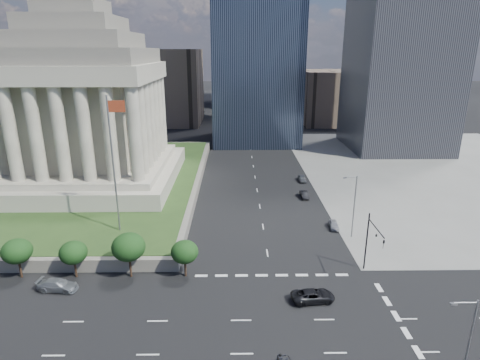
{
  "coord_description": "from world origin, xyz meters",
  "views": [
    {
      "loc": [
        -4.59,
        -31.34,
        27.75
      ],
      "look_at": [
        -3.97,
        16.2,
        12.27
      ],
      "focal_mm": 30.0,
      "sensor_mm": 36.0,
      "label": 1
    }
  ],
  "objects_px": {
    "traffic_signal_ne": "(372,239)",
    "parked_sedan_mid": "(304,195)",
    "pickup_truck": "(313,296)",
    "flagpole": "(114,158)",
    "suv_grey": "(58,285)",
    "street_lamp_north": "(353,203)",
    "parked_sedan_near": "(334,225)",
    "street_lamp_south": "(466,348)",
    "war_memorial": "(82,84)",
    "parked_sedan_far": "(302,178)"
  },
  "relations": [
    {
      "from": "flagpole",
      "to": "parked_sedan_mid",
      "type": "relative_size",
      "value": 5.34
    },
    {
      "from": "parked_sedan_far",
      "to": "war_memorial",
      "type": "bearing_deg",
      "value": -176.28
    },
    {
      "from": "street_lamp_north",
      "to": "suv_grey",
      "type": "xyz_separation_m",
      "value": [
        -39.4,
        -14.0,
        -4.96
      ]
    },
    {
      "from": "street_lamp_north",
      "to": "flagpole",
      "type": "bearing_deg",
      "value": -178.37
    },
    {
      "from": "street_lamp_south",
      "to": "street_lamp_north",
      "type": "distance_m",
      "value": 31.0
    },
    {
      "from": "street_lamp_south",
      "to": "flagpole",
      "type": "bearing_deg",
      "value": 139.53
    },
    {
      "from": "pickup_truck",
      "to": "war_memorial",
      "type": "bearing_deg",
      "value": 36.95
    },
    {
      "from": "pickup_truck",
      "to": "parked_sedan_mid",
      "type": "relative_size",
      "value": 1.34
    },
    {
      "from": "traffic_signal_ne",
      "to": "parked_sedan_far",
      "type": "height_order",
      "value": "traffic_signal_ne"
    },
    {
      "from": "war_memorial",
      "to": "traffic_signal_ne",
      "type": "height_order",
      "value": "war_memorial"
    },
    {
      "from": "war_memorial",
      "to": "street_lamp_north",
      "type": "height_order",
      "value": "war_memorial"
    },
    {
      "from": "traffic_signal_ne",
      "to": "suv_grey",
      "type": "bearing_deg",
      "value": -176.0
    },
    {
      "from": "suv_grey",
      "to": "traffic_signal_ne",
      "type": "bearing_deg",
      "value": -79.59
    },
    {
      "from": "suv_grey",
      "to": "parked_sedan_far",
      "type": "xyz_separation_m",
      "value": [
        36.31,
        41.83,
        -0.06
      ]
    },
    {
      "from": "war_memorial",
      "to": "traffic_signal_ne",
      "type": "xyz_separation_m",
      "value": [
        46.5,
        -34.3,
        -16.15
      ]
    },
    {
      "from": "flagpole",
      "to": "traffic_signal_ne",
      "type": "relative_size",
      "value": 2.5
    },
    {
      "from": "pickup_truck",
      "to": "parked_sedan_mid",
      "type": "height_order",
      "value": "pickup_truck"
    },
    {
      "from": "war_memorial",
      "to": "parked_sedan_mid",
      "type": "xyz_separation_m",
      "value": [
        43.0,
        -5.6,
        -20.78
      ]
    },
    {
      "from": "war_memorial",
      "to": "suv_grey",
      "type": "distance_m",
      "value": 43.13
    },
    {
      "from": "flagpole",
      "to": "parked_sedan_near",
      "type": "height_order",
      "value": "flagpole"
    },
    {
      "from": "pickup_truck",
      "to": "street_lamp_south",
      "type": "bearing_deg",
      "value": -155.26
    },
    {
      "from": "parked_sedan_near",
      "to": "parked_sedan_mid",
      "type": "distance_m",
      "value": 14.35
    },
    {
      "from": "street_lamp_south",
      "to": "suv_grey",
      "type": "bearing_deg",
      "value": 156.66
    },
    {
      "from": "pickup_truck",
      "to": "parked_sedan_near",
      "type": "xyz_separation_m",
      "value": [
        7.13,
        19.88,
        -0.09
      ]
    },
    {
      "from": "parked_sedan_mid",
      "to": "parked_sedan_far",
      "type": "distance_m",
      "value": 10.5
    },
    {
      "from": "parked_sedan_near",
      "to": "war_memorial",
      "type": "bearing_deg",
      "value": 161.53
    },
    {
      "from": "street_lamp_north",
      "to": "pickup_truck",
      "type": "distance_m",
      "value": 19.51
    },
    {
      "from": "pickup_truck",
      "to": "suv_grey",
      "type": "relative_size",
      "value": 1.04
    },
    {
      "from": "pickup_truck",
      "to": "suv_grey",
      "type": "height_order",
      "value": "suv_grey"
    },
    {
      "from": "traffic_signal_ne",
      "to": "parked_sedan_near",
      "type": "xyz_separation_m",
      "value": [
        -1.0,
        14.58,
        -4.64
      ]
    },
    {
      "from": "street_lamp_south",
      "to": "street_lamp_north",
      "type": "height_order",
      "value": "same"
    },
    {
      "from": "street_lamp_south",
      "to": "pickup_truck",
      "type": "relative_size",
      "value": 1.99
    },
    {
      "from": "flagpole",
      "to": "parked_sedan_near",
      "type": "xyz_separation_m",
      "value": [
        33.33,
        4.27,
        -12.51
      ]
    },
    {
      "from": "suv_grey",
      "to": "street_lamp_north",
      "type": "bearing_deg",
      "value": -64.02
    },
    {
      "from": "street_lamp_south",
      "to": "traffic_signal_ne",
      "type": "bearing_deg",
      "value": 92.41
    },
    {
      "from": "suv_grey",
      "to": "parked_sedan_far",
      "type": "bearing_deg",
      "value": -34.54
    },
    {
      "from": "parked_sedan_near",
      "to": "pickup_truck",
      "type": "bearing_deg",
      "value": -104.76
    },
    {
      "from": "flagpole",
      "to": "street_lamp_north",
      "type": "distance_m",
      "value": 35.95
    },
    {
      "from": "parked_sedan_mid",
      "to": "war_memorial",
      "type": "bearing_deg",
      "value": 170.51
    },
    {
      "from": "street_lamp_north",
      "to": "parked_sedan_near",
      "type": "height_order",
      "value": "street_lamp_north"
    },
    {
      "from": "war_memorial",
      "to": "street_lamp_south",
      "type": "distance_m",
      "value": 73.51
    },
    {
      "from": "traffic_signal_ne",
      "to": "parked_sedan_mid",
      "type": "height_order",
      "value": "traffic_signal_ne"
    },
    {
      "from": "parked_sedan_near",
      "to": "street_lamp_south",
      "type": "bearing_deg",
      "value": -81.98
    },
    {
      "from": "traffic_signal_ne",
      "to": "parked_sedan_mid",
      "type": "distance_m",
      "value": 29.29
    },
    {
      "from": "pickup_truck",
      "to": "flagpole",
      "type": "bearing_deg",
      "value": 52.08
    },
    {
      "from": "traffic_signal_ne",
      "to": "suv_grey",
      "type": "relative_size",
      "value": 1.65
    },
    {
      "from": "pickup_truck",
      "to": "suv_grey",
      "type": "bearing_deg",
      "value": 77.96
    },
    {
      "from": "suv_grey",
      "to": "flagpole",
      "type": "bearing_deg",
      "value": -11.66
    },
    {
      "from": "parked_sedan_far",
      "to": "street_lamp_north",
      "type": "bearing_deg",
      "value": -86.19
    },
    {
      "from": "parked_sedan_mid",
      "to": "flagpole",
      "type": "bearing_deg",
      "value": -151.24
    }
  ]
}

